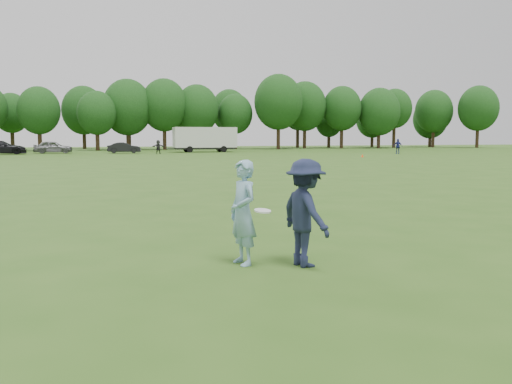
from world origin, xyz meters
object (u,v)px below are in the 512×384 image
Objects in this scene: player_far_b at (398,146)px; field_cone at (362,156)px; thrower at (243,213)px; player_far_d at (158,147)px; defender at (305,213)px; car_f at (124,148)px; car_d at (1,147)px; cargo_trailer at (205,138)px; car_e at (53,147)px.

field_cone is (-8.69, -7.70, -0.73)m from player_far_b.
player_far_b is at bearing 133.43° from thrower.
player_far_d is at bearing 162.08° from thrower.
defender is 59.21m from car_f.
car_d reaches higher than car_f.
cargo_trailer is (23.86, 1.90, 0.99)m from car_d.
defender is 0.19× the size of cargo_trailer.
car_d is 5.76m from car_e.
car_d is 13.60m from car_f.
thrower is 0.43× the size of car_f.
field_cone is (22.42, 40.03, -0.72)m from defender.
defender is 45.88m from field_cone.
field_cone is at bearing -119.71° from car_d.
thrower is 0.98× the size of player_far_b.
player_far_b is 45.46m from car_d.
defender reaches higher than thrower.
cargo_trailer is (-20.17, 13.24, 0.90)m from player_far_b.
cargo_trailer reaches higher than defender.
thrower reaches higher than car_d.
defender reaches higher than player_far_d.
defender reaches higher than car_f.
car_d is at bearing 168.86° from player_far_d.
car_d is (-11.99, 58.66, -0.07)m from thrower.
cargo_trailer reaches higher than car_e.
defender is 5.79× the size of field_cone.
car_d reaches higher than field_cone.
car_d is (-17.25, 3.40, -0.02)m from player_far_d.
field_cone is at bearing 137.02° from thrower.
player_far_b is 0.19× the size of cargo_trailer.
car_e is (-7.49, 60.97, -0.12)m from defender.
player_far_b reaches higher than car_e.
cargo_trailer reaches higher than car_d.
player_far_b is 1.09× the size of player_far_d.
defender is 0.32× the size of car_d.
defender is at bearing -80.58° from player_far_b.
field_cone is at bearing -40.79° from defender.
cargo_trailer is (18.42, -0.01, 1.02)m from car_e.
player_far_d is at bearing -113.32° from car_e.
car_f is at bearing -101.33° from car_e.
field_cone is at bearing -40.80° from player_far_d.
cargo_trailer is at bearing -86.85° from car_d.
defender is at bearing -172.09° from car_e.
player_far_b reaches higher than car_d.
car_f is 0.44× the size of cargo_trailer.
defender is at bearing -169.06° from car_d.
player_far_b is at bearing -33.28° from cargo_trailer.
car_d is at bearing 0.80° from defender.
player_far_d is 0.18× the size of cargo_trailer.
player_far_d reaches higher than field_cone.
thrower is at bearing -169.86° from car_d.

